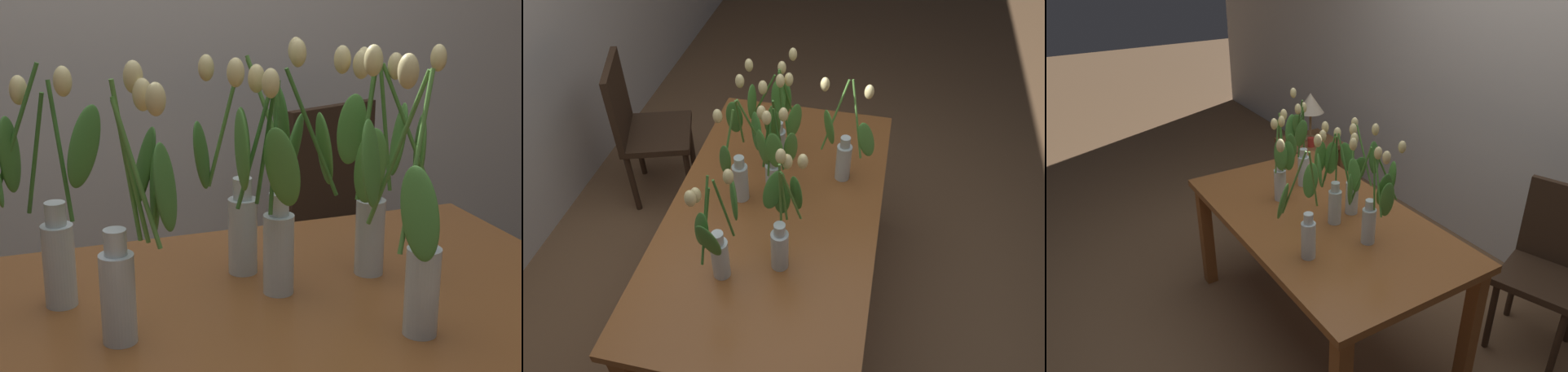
{
  "view_description": "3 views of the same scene",
  "coord_description": "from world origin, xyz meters",
  "views": [
    {
      "loc": [
        -0.49,
        -1.49,
        1.47
      ],
      "look_at": [
        0.02,
        -0.06,
        1.02
      ],
      "focal_mm": 54.92,
      "sensor_mm": 36.0,
      "label": 1
    },
    {
      "loc": [
        -1.52,
        -0.38,
        2.35
      ],
      "look_at": [
        -0.05,
        -0.05,
        0.94
      ],
      "focal_mm": 35.72,
      "sensor_mm": 36.0,
      "label": 2
    },
    {
      "loc": [
        1.89,
        -1.26,
        2.06
      ],
      "look_at": [
        -0.06,
        -0.05,
        0.91
      ],
      "focal_mm": 34.06,
      "sensor_mm": 36.0,
      "label": 3
    }
  ],
  "objects": [
    {
      "name": "dining_table",
      "position": [
        0.0,
        0.0,
        0.65
      ],
      "size": [
        1.6,
        0.9,
        0.74
      ],
      "color": "brown",
      "rests_on": "ground"
    },
    {
      "name": "tulip_vase_0",
      "position": [
        -0.25,
        -0.09,
        0.95
      ],
      "size": [
        0.16,
        0.17,
        0.54
      ],
      "color": "silver",
      "rests_on": "dining_table"
    },
    {
      "name": "tulip_vase_1",
      "position": [
        0.25,
        -0.26,
        0.92
      ],
      "size": [
        0.16,
        0.26,
        0.57
      ],
      "color": "silver",
      "rests_on": "dining_table"
    },
    {
      "name": "tulip_vase_2",
      "position": [
        -0.39,
        0.11,
        0.95
      ],
      "size": [
        0.27,
        0.16,
        0.56
      ],
      "color": "silver",
      "rests_on": "dining_table"
    },
    {
      "name": "tulip_vase_3",
      "position": [
        0.07,
        0.16,
        0.95
      ],
      "size": [
        0.29,
        0.18,
        0.55
      ],
      "color": "silver",
      "rests_on": "dining_table"
    },
    {
      "name": "tulip_vase_4",
      "position": [
        0.08,
        0.02,
        0.97
      ],
      "size": [
        0.27,
        0.18,
        0.54
      ],
      "color": "silver",
      "rests_on": "dining_table"
    },
    {
      "name": "tulip_vase_5",
      "position": [
        0.34,
        0.06,
        0.96
      ],
      "size": [
        0.24,
        0.28,
        0.53
      ],
      "color": "silver",
      "rests_on": "dining_table"
    },
    {
      "name": "dining_chair",
      "position": [
        0.73,
        0.98,
        0.52
      ],
      "size": [
        0.5,
        0.5,
        0.93
      ],
      "color": "#382619",
      "rests_on": "ground"
    }
  ]
}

